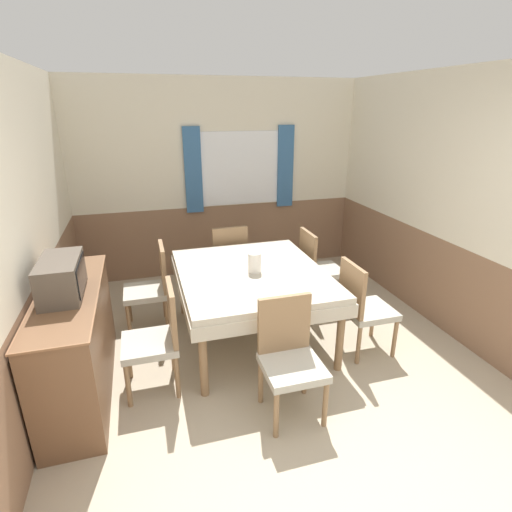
{
  "coord_description": "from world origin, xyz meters",
  "views": [
    {
      "loc": [
        -1.05,
        -1.42,
        2.25
      ],
      "look_at": [
        -0.05,
        2.02,
        0.9
      ],
      "focal_mm": 28.0,
      "sensor_mm": 36.0,
      "label": 1
    }
  ],
  "objects_px": {
    "chair_left_near": "(158,336)",
    "chair_left_far": "(152,285)",
    "dining_table": "(252,280)",
    "vase": "(254,262)",
    "chair_right_far": "(317,266)",
    "chair_head_near": "(289,354)",
    "tv": "(62,277)",
    "chair_head_window": "(228,258)",
    "sideboard": "(77,341)",
    "chair_right_near": "(362,305)"
  },
  "relations": [
    {
      "from": "dining_table",
      "to": "chair_right_far",
      "type": "distance_m",
      "value": 1.08
    },
    {
      "from": "chair_head_near",
      "to": "chair_left_far",
      "type": "bearing_deg",
      "value": -59.05
    },
    {
      "from": "chair_left_near",
      "to": "chair_left_far",
      "type": "bearing_deg",
      "value": 0.0
    },
    {
      "from": "chair_right_near",
      "to": "chair_right_far",
      "type": "bearing_deg",
      "value": -180.0
    },
    {
      "from": "chair_head_near",
      "to": "tv",
      "type": "height_order",
      "value": "tv"
    },
    {
      "from": "chair_right_far",
      "to": "sideboard",
      "type": "distance_m",
      "value": 2.66
    },
    {
      "from": "chair_left_far",
      "to": "chair_right_far",
      "type": "bearing_deg",
      "value": -90.0
    },
    {
      "from": "chair_left_near",
      "to": "tv",
      "type": "height_order",
      "value": "tv"
    },
    {
      "from": "chair_left_near",
      "to": "chair_head_window",
      "type": "height_order",
      "value": "same"
    },
    {
      "from": "chair_left_far",
      "to": "chair_right_near",
      "type": "bearing_deg",
      "value": -118.41
    },
    {
      "from": "chair_left_near",
      "to": "chair_head_near",
      "type": "bearing_deg",
      "value": -120.35
    },
    {
      "from": "chair_left_far",
      "to": "vase",
      "type": "height_order",
      "value": "vase"
    },
    {
      "from": "chair_right_near",
      "to": "vase",
      "type": "relative_size",
      "value": 4.82
    },
    {
      "from": "chair_head_near",
      "to": "chair_head_window",
      "type": "bearing_deg",
      "value": -90.0
    },
    {
      "from": "chair_head_near",
      "to": "chair_right_near",
      "type": "bearing_deg",
      "value": -149.65
    },
    {
      "from": "chair_left_near",
      "to": "chair_right_far",
      "type": "bearing_deg",
      "value": -61.59
    },
    {
      "from": "dining_table",
      "to": "chair_head_window",
      "type": "xyz_separation_m",
      "value": [
        -0.0,
        1.06,
        -0.16
      ]
    },
    {
      "from": "vase",
      "to": "sideboard",
      "type": "bearing_deg",
      "value": -168.09
    },
    {
      "from": "chair_head_window",
      "to": "vase",
      "type": "bearing_deg",
      "value": -88.76
    },
    {
      "from": "chair_head_window",
      "to": "vase",
      "type": "distance_m",
      "value": 1.14
    },
    {
      "from": "chair_left_near",
      "to": "chair_right_far",
      "type": "distance_m",
      "value": 2.14
    },
    {
      "from": "dining_table",
      "to": "sideboard",
      "type": "relative_size",
      "value": 1.03
    },
    {
      "from": "chair_right_far",
      "to": "chair_head_window",
      "type": "bearing_deg",
      "value": -120.35
    },
    {
      "from": "dining_table",
      "to": "chair_left_far",
      "type": "height_order",
      "value": "chair_left_far"
    },
    {
      "from": "chair_right_far",
      "to": "tv",
      "type": "relative_size",
      "value": 1.66
    },
    {
      "from": "chair_right_far",
      "to": "chair_head_near",
      "type": "distance_m",
      "value": 1.83
    },
    {
      "from": "chair_left_far",
      "to": "vase",
      "type": "xyz_separation_m",
      "value": [
        0.96,
        -0.53,
        0.35
      ]
    },
    {
      "from": "tv",
      "to": "sideboard",
      "type": "bearing_deg",
      "value": 70.13
    },
    {
      "from": "tv",
      "to": "dining_table",
      "type": "bearing_deg",
      "value": 14.22
    },
    {
      "from": "chair_left_near",
      "to": "chair_left_far",
      "type": "xyz_separation_m",
      "value": [
        0.0,
        1.02,
        0.0
      ]
    },
    {
      "from": "tv",
      "to": "chair_right_near",
      "type": "bearing_deg",
      "value": -2.4
    },
    {
      "from": "chair_left_near",
      "to": "chair_head_near",
      "type": "xyz_separation_m",
      "value": [
        0.94,
        -0.55,
        0.0
      ]
    },
    {
      "from": "chair_right_near",
      "to": "chair_right_far",
      "type": "distance_m",
      "value": 1.02
    },
    {
      "from": "dining_table",
      "to": "chair_right_far",
      "type": "bearing_deg",
      "value": 28.41
    },
    {
      "from": "chair_left_far",
      "to": "tv",
      "type": "relative_size",
      "value": 1.66
    },
    {
      "from": "tv",
      "to": "chair_left_near",
      "type": "bearing_deg",
      "value": -9.27
    },
    {
      "from": "chair_left_near",
      "to": "dining_table",
      "type": "bearing_deg",
      "value": -61.59
    },
    {
      "from": "chair_right_near",
      "to": "vase",
      "type": "height_order",
      "value": "vase"
    },
    {
      "from": "dining_table",
      "to": "sideboard",
      "type": "height_order",
      "value": "sideboard"
    },
    {
      "from": "chair_right_far",
      "to": "tv",
      "type": "xyz_separation_m",
      "value": [
        -2.53,
        -0.91,
        0.55
      ]
    },
    {
      "from": "sideboard",
      "to": "chair_right_near",
      "type": "bearing_deg",
      "value": -3.34
    },
    {
      "from": "chair_right_near",
      "to": "chair_left_far",
      "type": "bearing_deg",
      "value": -118.41
    },
    {
      "from": "chair_left_far",
      "to": "chair_left_near",
      "type": "bearing_deg",
      "value": -180.0
    },
    {
      "from": "dining_table",
      "to": "chair_right_far",
      "type": "xyz_separation_m",
      "value": [
        0.94,
        0.51,
        -0.16
      ]
    },
    {
      "from": "chair_right_far",
      "to": "chair_head_near",
      "type": "xyz_separation_m",
      "value": [
        -0.94,
        -1.57,
        0.0
      ]
    },
    {
      "from": "chair_right_near",
      "to": "vase",
      "type": "bearing_deg",
      "value": -117.83
    },
    {
      "from": "dining_table",
      "to": "chair_head_window",
      "type": "relative_size",
      "value": 1.79
    },
    {
      "from": "chair_left_near",
      "to": "chair_right_far",
      "type": "height_order",
      "value": "same"
    },
    {
      "from": "chair_head_window",
      "to": "vase",
      "type": "relative_size",
      "value": 4.82
    },
    {
      "from": "vase",
      "to": "chair_right_far",
      "type": "bearing_deg",
      "value": 30.19
    }
  ]
}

